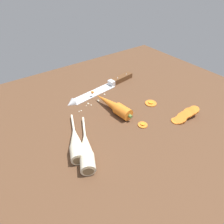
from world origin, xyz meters
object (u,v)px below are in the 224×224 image
Objects in this scene: chefs_knife at (101,89)px; carrot_slice_stray_mid at (143,125)px; whole_carrot at (113,105)px; carrot_slice_stack at (185,115)px; carrot_slice_stray_near at (151,103)px; parsnip_front at (76,142)px; parsnip_mid_left at (86,149)px.

chefs_knife is 10.86× the size of carrot_slice_stray_mid.
whole_carrot is 1.96× the size of carrot_slice_stack.
whole_carrot is at bearing 159.60° from carrot_slice_stray_near.
parsnip_front is (-23.69, -22.49, 1.33)cm from chefs_knife.
parsnip_mid_left is at bearing 179.18° from carrot_slice_stray_mid.
carrot_slice_stray_near is at bearing 33.56° from carrot_slice_stray_mid.
parsnip_mid_left is at bearing 170.22° from carrot_slice_stack.
parsnip_mid_left reaches higher than carrot_slice_stack.
whole_carrot is 1.02× the size of parsnip_mid_left.
whole_carrot reaches higher than chefs_knife.
whole_carrot is 22.03cm from parsnip_mid_left.
parsnip_front reaches higher than chefs_knife.
parsnip_front is 38.22cm from carrot_slice_stack.
chefs_knife is at bearing 49.67° from parsnip_mid_left.
carrot_slice_stray_mid is (-11.10, -7.36, -0.00)cm from carrot_slice_stray_near.
parsnip_front is at bearing 164.40° from carrot_slice_stack.
parsnip_mid_left reaches higher than chefs_knife.
carrot_slice_stack reaches higher than carrot_slice_stray_near.
parsnip_mid_left is (1.10, -4.12, -0.00)cm from parsnip_front.
carrot_slice_stack is at bearing -46.65° from whole_carrot.
whole_carrot is at bearing 22.98° from parsnip_front.
parsnip_front is at bearing -174.99° from carrot_slice_stray_near.
carrot_slice_stray_mid is at bearing -76.32° from whole_carrot.
carrot_slice_stray_mid is at bearing -92.67° from chefs_knife.
chefs_knife is 3.17× the size of carrot_slice_stack.
carrot_slice_stack is 15.55cm from carrot_slice_stray_mid.
carrot_slice_stray_mid is at bearing -146.44° from carrot_slice_stray_near.
whole_carrot is at bearing 133.35° from carrot_slice_stack.
carrot_slice_stack is at bearing -68.17° from chefs_knife.
carrot_slice_stray_mid is at bearing -11.16° from parsnip_front.
parsnip_front is 4.63× the size of carrot_slice_stray_near.
whole_carrot is 1.08× the size of parsnip_front.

